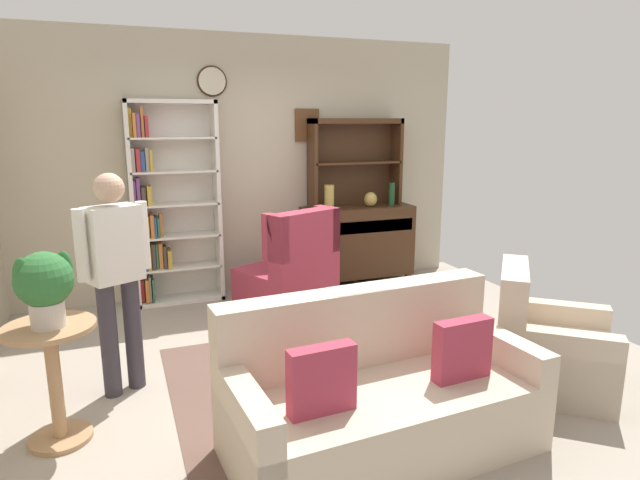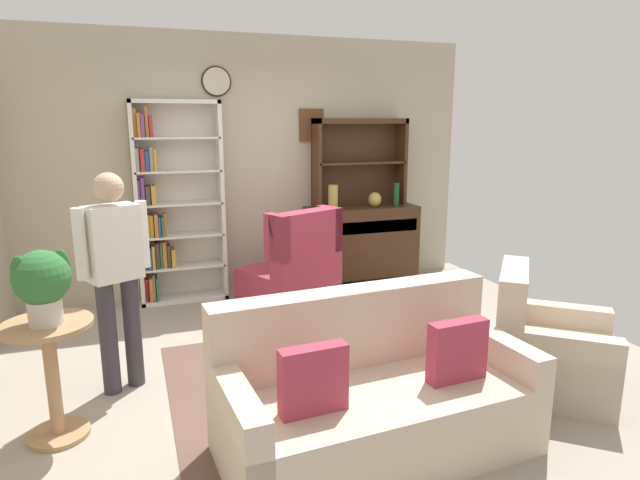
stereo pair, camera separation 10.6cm
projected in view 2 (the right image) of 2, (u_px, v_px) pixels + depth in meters
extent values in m
cube|color=#9E9384|center=(317.00, 362.00, 4.38)|extent=(5.40, 4.60, 0.02)
cube|color=#BCB299|center=(254.00, 166.00, 6.03)|extent=(5.00, 0.06, 2.80)
cylinder|color=beige|center=(216.00, 81.00, 5.67)|extent=(0.28, 0.03, 0.28)
torus|color=#382314|center=(216.00, 81.00, 5.67)|extent=(0.31, 0.02, 0.31)
cube|color=brown|center=(311.00, 125.00, 6.10)|extent=(0.28, 0.03, 0.36)
cube|color=brown|center=(354.00, 372.00, 4.16)|extent=(2.75, 1.92, 0.01)
cube|color=silver|center=(136.00, 205.00, 5.51)|extent=(0.04, 0.30, 2.10)
cube|color=silver|center=(221.00, 201.00, 5.79)|extent=(0.04, 0.30, 2.10)
cube|color=silver|center=(174.00, 102.00, 5.43)|extent=(0.90, 0.30, 0.04)
cube|color=silver|center=(185.00, 297.00, 5.87)|extent=(0.90, 0.30, 0.04)
cube|color=silver|center=(179.00, 201.00, 5.78)|extent=(0.90, 0.01, 2.10)
cube|color=silver|center=(183.00, 266.00, 5.80)|extent=(0.86, 0.30, 0.02)
cube|color=#B22D33|center=(147.00, 289.00, 5.70)|extent=(0.04, 0.11, 0.23)
cube|color=#CC7233|center=(151.00, 288.00, 5.71)|extent=(0.04, 0.21, 0.24)
cube|color=gray|center=(154.00, 286.00, 5.72)|extent=(0.02, 0.18, 0.27)
cube|color=#337247|center=(157.00, 287.00, 5.73)|extent=(0.02, 0.23, 0.24)
cube|color=silver|center=(182.00, 235.00, 5.72)|extent=(0.86, 0.30, 0.02)
cube|color=#284C8C|center=(145.00, 259.00, 5.63)|extent=(0.04, 0.13, 0.21)
cube|color=#284C8C|center=(150.00, 258.00, 5.64)|extent=(0.03, 0.23, 0.22)
cube|color=gold|center=(153.00, 256.00, 5.65)|extent=(0.03, 0.23, 0.24)
cube|color=#3F3833|center=(157.00, 255.00, 5.66)|extent=(0.04, 0.18, 0.27)
cube|color=#337247|center=(161.00, 254.00, 5.67)|extent=(0.02, 0.14, 0.27)
cube|color=#CC7233|center=(165.00, 254.00, 5.69)|extent=(0.04, 0.13, 0.27)
cube|color=#3F3833|center=(169.00, 255.00, 5.70)|extent=(0.03, 0.17, 0.24)
cube|color=gold|center=(173.00, 257.00, 5.72)|extent=(0.04, 0.21, 0.19)
cube|color=silver|center=(180.00, 203.00, 5.65)|extent=(0.86, 0.30, 0.02)
cube|color=#B22D33|center=(142.00, 223.00, 5.55)|extent=(0.04, 0.20, 0.30)
cube|color=gold|center=(147.00, 226.00, 5.57)|extent=(0.04, 0.14, 0.23)
cube|color=gold|center=(152.00, 226.00, 5.58)|extent=(0.03, 0.14, 0.22)
cube|color=#CC7233|center=(156.00, 225.00, 5.60)|extent=(0.04, 0.22, 0.24)
cube|color=#284C8C|center=(159.00, 226.00, 5.61)|extent=(0.02, 0.24, 0.21)
cube|color=#337247|center=(162.00, 226.00, 5.62)|extent=(0.02, 0.21, 0.20)
cube|color=#CC7233|center=(165.00, 224.00, 5.62)|extent=(0.03, 0.11, 0.24)
cube|color=silver|center=(178.00, 171.00, 5.58)|extent=(0.86, 0.30, 0.02)
cube|color=#723F7F|center=(139.00, 192.00, 5.47)|extent=(0.02, 0.18, 0.25)
cube|color=#723F7F|center=(142.00, 191.00, 5.48)|extent=(0.03, 0.18, 0.28)
cube|color=#3F3833|center=(148.00, 195.00, 5.51)|extent=(0.04, 0.21, 0.19)
cube|color=gold|center=(153.00, 195.00, 5.53)|extent=(0.04, 0.24, 0.19)
cube|color=silver|center=(176.00, 138.00, 5.51)|extent=(0.86, 0.30, 0.02)
cube|color=gray|center=(137.00, 160.00, 5.41)|extent=(0.03, 0.21, 0.23)
cube|color=#B22D33|center=(142.00, 160.00, 5.42)|extent=(0.04, 0.18, 0.23)
cube|color=#284C8C|center=(147.00, 161.00, 5.44)|extent=(0.04, 0.14, 0.20)
cube|color=gray|center=(151.00, 159.00, 5.45)|extent=(0.04, 0.13, 0.24)
cube|color=gold|center=(155.00, 160.00, 5.46)|extent=(0.03, 0.16, 0.22)
cube|color=gold|center=(134.00, 123.00, 5.33)|extent=(0.04, 0.12, 0.28)
cube|color=#CC7233|center=(138.00, 125.00, 5.34)|extent=(0.03, 0.22, 0.24)
cube|color=#723F7F|center=(142.00, 126.00, 5.36)|extent=(0.03, 0.23, 0.22)
cube|color=#CC7233|center=(146.00, 122.00, 5.36)|extent=(0.03, 0.14, 0.29)
cube|color=#B22D33|center=(151.00, 126.00, 5.38)|extent=(0.03, 0.15, 0.21)
cube|color=#422816|center=(361.00, 241.00, 6.36)|extent=(1.30, 0.45, 0.82)
cube|color=#422816|center=(318.00, 288.00, 6.11)|extent=(0.06, 0.06, 0.10)
cube|color=#422816|center=(413.00, 278.00, 6.50)|extent=(0.06, 0.06, 0.10)
cube|color=#422816|center=(308.00, 279.00, 6.43)|extent=(0.06, 0.06, 0.10)
cube|color=#422816|center=(399.00, 270.00, 6.82)|extent=(0.06, 0.06, 0.10)
cube|color=#352012|center=(369.00, 227.00, 6.12)|extent=(1.20, 0.01, 0.14)
cube|color=#422816|center=(316.00, 164.00, 6.07)|extent=(0.04, 0.26, 1.00)
cube|color=#422816|center=(401.00, 161.00, 6.41)|extent=(0.04, 0.26, 1.00)
cube|color=#422816|center=(361.00, 121.00, 6.14)|extent=(1.10, 0.26, 0.06)
cube|color=#422816|center=(360.00, 163.00, 6.24)|extent=(1.06, 0.26, 0.02)
cube|color=#422816|center=(356.00, 162.00, 6.35)|extent=(1.10, 0.01, 1.00)
cylinder|color=tan|center=(333.00, 197.00, 6.04)|extent=(0.11, 0.11, 0.28)
ellipsoid|color=tan|center=(375.00, 200.00, 6.24)|extent=(0.15, 0.15, 0.17)
cylinder|color=#194223|center=(396.00, 194.00, 6.29)|extent=(0.07, 0.07, 0.27)
cube|color=beige|center=(377.00, 418.00, 3.14)|extent=(1.86, 0.97, 0.42)
cube|color=beige|center=(353.00, 326.00, 3.33)|extent=(1.81, 0.33, 0.48)
cube|color=beige|center=(237.00, 437.00, 2.80)|extent=(0.20, 0.86, 0.60)
cube|color=beige|center=(492.00, 378.00, 3.44)|extent=(0.20, 0.86, 0.60)
cube|color=#A33347|center=(313.00, 380.00, 2.77)|extent=(0.37, 0.13, 0.36)
cube|color=#A33347|center=(457.00, 351.00, 3.12)|extent=(0.37, 0.13, 0.36)
cube|color=white|center=(353.00, 289.00, 3.28)|extent=(0.37, 0.20, 0.00)
cube|color=beige|center=(552.00, 364.00, 3.86)|extent=(1.08, 1.08, 0.40)
cube|color=beige|center=(513.00, 301.00, 3.87)|extent=(0.62, 0.69, 0.48)
cube|color=beige|center=(555.00, 373.00, 3.56)|extent=(0.69, 0.61, 0.55)
cube|color=beige|center=(552.00, 339.00, 4.12)|extent=(0.69, 0.61, 0.55)
cube|color=#A33347|center=(288.00, 288.00, 5.57)|extent=(1.04, 1.05, 0.42)
cube|color=#A33347|center=(307.00, 243.00, 5.24)|extent=(0.79, 0.50, 0.63)
cube|color=#A33347|center=(329.00, 228.00, 5.48)|extent=(0.21, 0.30, 0.44)
cube|color=#A33347|center=(277.00, 238.00, 5.02)|extent=(0.21, 0.30, 0.44)
cylinder|color=#A87F56|center=(46.00, 325.00, 3.17)|extent=(0.52, 0.52, 0.03)
cylinder|color=#A87F56|center=(53.00, 383.00, 3.25)|extent=(0.08, 0.08, 0.71)
cylinder|color=#A87F56|center=(59.00, 434.00, 3.33)|extent=(0.36, 0.36, 0.03)
cylinder|color=beige|center=(45.00, 312.00, 3.13)|extent=(0.19, 0.19, 0.15)
sphere|color=#2D6B33|center=(42.00, 278.00, 3.09)|extent=(0.32, 0.32, 0.32)
ellipsoid|color=#2D6B33|center=(62.00, 268.00, 3.15)|extent=(0.09, 0.06, 0.23)
ellipsoid|color=#2D6B33|center=(20.00, 275.00, 3.00)|extent=(0.09, 0.06, 0.23)
cylinder|color=#38333D|center=(108.00, 338.00, 3.78)|extent=(0.16, 0.16, 0.82)
cylinder|color=#38333D|center=(133.00, 331.00, 3.91)|extent=(0.16, 0.16, 0.82)
cube|color=silver|center=(113.00, 243.00, 3.70)|extent=(0.39, 0.33, 0.52)
sphere|color=tan|center=(108.00, 187.00, 3.62)|extent=(0.27, 0.27, 0.20)
cylinder|color=silver|center=(80.00, 244.00, 3.54)|extent=(0.11, 0.11, 0.48)
cylinder|color=silver|center=(143.00, 234.00, 3.85)|extent=(0.11, 0.11, 0.48)
cube|color=#422816|center=(344.00, 326.00, 4.02)|extent=(0.80, 0.50, 0.03)
cube|color=#422816|center=(306.00, 372.00, 3.74)|extent=(0.05, 0.05, 0.39)
cube|color=#422816|center=(402.00, 357.00, 3.98)|extent=(0.05, 0.05, 0.39)
cube|color=#422816|center=(289.00, 348.00, 4.15)|extent=(0.05, 0.05, 0.39)
cube|color=#422816|center=(376.00, 335.00, 4.39)|extent=(0.05, 0.05, 0.39)
cube|color=#B22D33|center=(335.00, 319.00, 4.08)|extent=(0.19, 0.11, 0.03)
cube|color=#723F7F|center=(335.00, 315.00, 4.08)|extent=(0.17, 0.10, 0.02)
cube|color=#723F7F|center=(333.00, 312.00, 4.08)|extent=(0.21, 0.12, 0.02)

